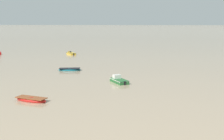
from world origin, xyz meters
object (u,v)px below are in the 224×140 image
(motorboat_moored_4, at_px, (70,54))
(channel_buoy, at_px, (0,53))
(rowboat_moored_3, at_px, (70,70))
(rowboat_moored_1, at_px, (31,100))
(motorboat_moored_5, at_px, (117,80))

(motorboat_moored_4, relative_size, channel_buoy, 1.93)
(rowboat_moored_3, distance_m, motorboat_moored_4, 28.03)
(channel_buoy, bearing_deg, rowboat_moored_1, -63.43)
(rowboat_moored_1, xyz_separation_m, rowboat_moored_3, (0.54, 23.20, 0.00))
(motorboat_moored_5, bearing_deg, channel_buoy, 16.11)
(motorboat_moored_4, height_order, channel_buoy, channel_buoy)
(rowboat_moored_1, height_order, motorboat_moored_5, motorboat_moored_5)
(motorboat_moored_4, bearing_deg, rowboat_moored_1, 153.09)
(rowboat_moored_1, relative_size, motorboat_moored_4, 1.05)
(channel_buoy, bearing_deg, rowboat_moored_3, -45.76)
(motorboat_moored_5, xyz_separation_m, channel_buoy, (-34.96, 36.23, 0.19))
(rowboat_moored_3, bearing_deg, motorboat_moored_4, -86.19)
(rowboat_moored_1, bearing_deg, motorboat_moored_5, -109.91)
(rowboat_moored_3, distance_m, motorboat_moored_5, 14.56)
(rowboat_moored_3, height_order, channel_buoy, channel_buoy)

